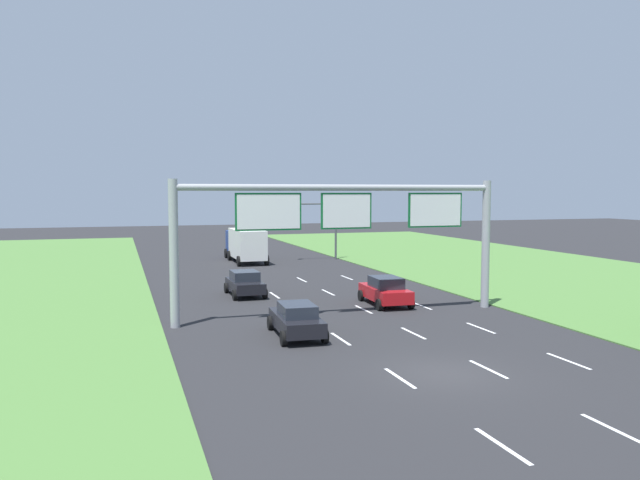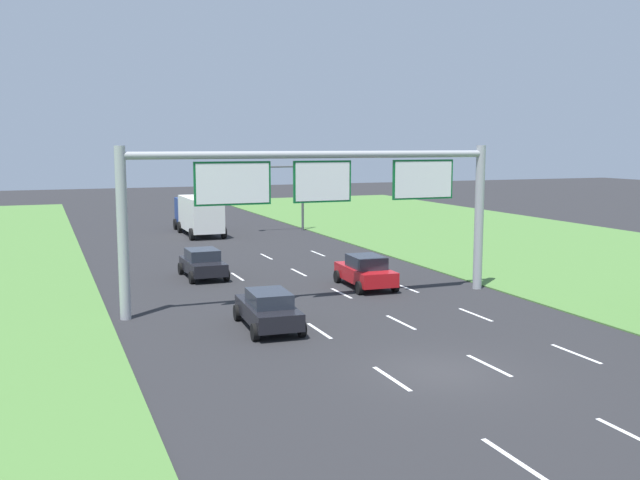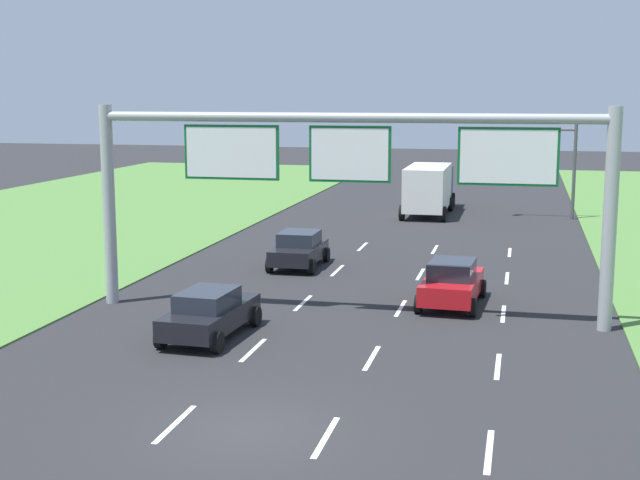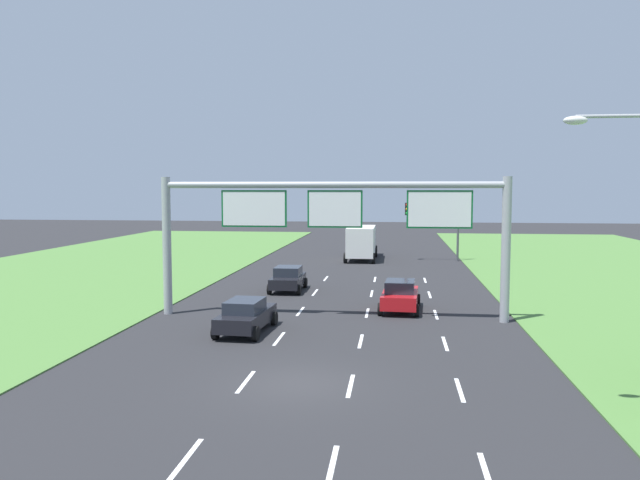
{
  "view_description": "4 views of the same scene",
  "coord_description": "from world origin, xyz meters",
  "views": [
    {
      "loc": [
        -10.85,
        -19.12,
        6.42
      ],
      "look_at": [
        -0.18,
        13.74,
        3.71
      ],
      "focal_mm": 35.0,
      "sensor_mm": 36.0,
      "label": 1
    },
    {
      "loc": [
        -11.43,
        -18.58,
        7.06
      ],
      "look_at": [
        -0.1,
        10.1,
        2.9
      ],
      "focal_mm": 40.0,
      "sensor_mm": 36.0,
      "label": 2
    },
    {
      "loc": [
        5.73,
        -17.97,
        7.42
      ],
      "look_at": [
        -1.14,
        12.05,
        2.29
      ],
      "focal_mm": 50.0,
      "sensor_mm": 36.0,
      "label": 3
    },
    {
      "loc": [
        3.15,
        -19.85,
        6.43
      ],
      "look_at": [
        -0.95,
        13.94,
        3.6
      ],
      "focal_mm": 35.0,
      "sensor_mm": 36.0,
      "label": 4
    }
  ],
  "objects": [
    {
      "name": "car_mid_lane",
      "position": [
        -3.45,
        7.04,
        0.76
      ],
      "size": [
        2.21,
        4.34,
        1.5
      ],
      "rotation": [
        0.0,
        0.0,
        -0.06
      ],
      "color": "black",
      "rests_on": "ground_plane"
    },
    {
      "name": "car_near_red",
      "position": [
        3.43,
        12.89,
        0.81
      ],
      "size": [
        2.26,
        4.26,
        1.6
      ],
      "rotation": [
        0.0,
        0.0,
        -0.06
      ],
      "color": "red",
      "rests_on": "ground_plane"
    },
    {
      "name": "box_truck",
      "position": [
        0.13,
        36.73,
        1.65
      ],
      "size": [
        2.73,
        8.32,
        3.0
      ],
      "rotation": [
        0.0,
        0.0,
        -0.0
      ],
      "color": "navy",
      "rests_on": "ground_plane"
    },
    {
      "name": "lane_dashes_inner_left",
      "position": [
        -1.75,
        3.0,
        0.0
      ],
      "size": [
        0.14,
        44.4,
        0.01
      ],
      "color": "white",
      "rests_on": "ground_plane"
    },
    {
      "name": "lane_dashes_inner_right",
      "position": [
        1.75,
        3.0,
        0.0
      ],
      "size": [
        0.14,
        44.4,
        0.01
      ],
      "color": "white",
      "rests_on": "ground_plane"
    },
    {
      "name": "sign_gantry",
      "position": [
        0.15,
        10.57,
        4.94
      ],
      "size": [
        17.24,
        0.44,
        7.0
      ],
      "color": "#9EA0A5",
      "rests_on": "ground_plane"
    },
    {
      "name": "car_lead_silver",
      "position": [
        -3.52,
        18.41,
        0.78
      ],
      "size": [
        2.06,
        3.96,
        1.52
      ],
      "rotation": [
        0.0,
        0.0,
        0.01
      ],
      "color": "black",
      "rests_on": "ground_plane"
    },
    {
      "name": "lane_dashes_slip",
      "position": [
        5.25,
        3.0,
        0.0
      ],
      "size": [
        0.14,
        44.4,
        0.01
      ],
      "color": "white",
      "rests_on": "ground_plane"
    },
    {
      "name": "traffic_light_mast",
      "position": [
        6.71,
        36.09,
        3.87
      ],
      "size": [
        4.76,
        0.49,
        5.6
      ],
      "color": "#47494F",
      "rests_on": "ground_plane"
    },
    {
      "name": "ground_plane",
      "position": [
        0.0,
        0.0,
        0.0
      ],
      "size": [
        200.0,
        200.0,
        0.0
      ],
      "primitive_type": "plane",
      "color": "#262628"
    }
  ]
}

